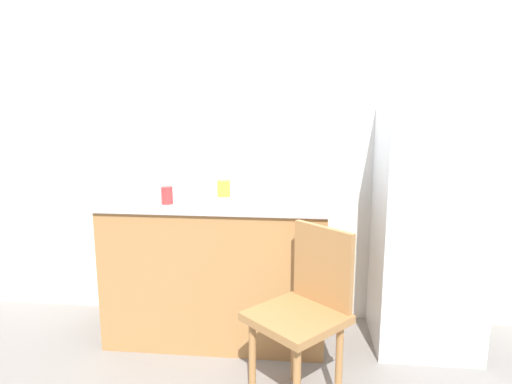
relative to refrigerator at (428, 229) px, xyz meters
name	(u,v)px	position (x,y,z in m)	size (l,w,h in m)	color
back_wall	(262,134)	(-1.04, 0.33, 0.55)	(4.80, 0.10, 2.57)	silver
cabinet_base	(218,270)	(-1.29, -0.02, -0.30)	(1.34, 0.60, 0.87)	#A87542
countertop	(217,201)	(-1.29, -0.02, 0.15)	(1.38, 0.64, 0.04)	#B7B7BC
faucet	(213,173)	(-1.36, 0.23, 0.29)	(0.02, 0.02, 0.24)	#B7B7BC
refrigerator	(428,229)	(0.00, 0.00, 0.00)	(0.60, 0.56, 1.47)	silver
chair	(305,308)	(-0.74, -0.66, -0.24)	(0.57, 0.57, 0.89)	#A87542
dish_tray	(146,190)	(-1.78, 0.06, 0.20)	(0.28, 0.20, 0.05)	white
cup_red	(167,195)	(-1.54, -0.23, 0.22)	(0.07, 0.07, 0.10)	red
cup_yellow	(224,188)	(-1.25, 0.03, 0.22)	(0.08, 0.08, 0.10)	yellow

